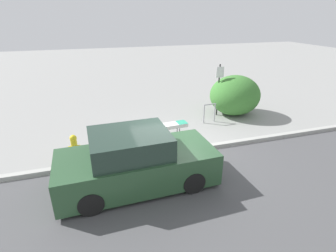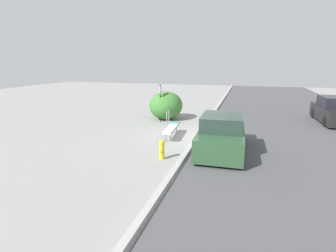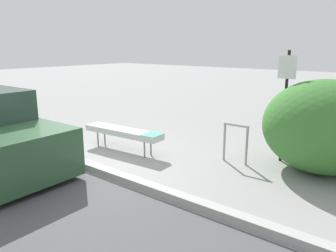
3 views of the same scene
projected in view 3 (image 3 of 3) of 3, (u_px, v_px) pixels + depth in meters
The scene contains 7 objects.
ground_plane at pixel (82, 167), 6.63m from camera, with size 60.00×60.00×0.00m, color gray.
curb at pixel (82, 163), 6.61m from camera, with size 60.00×0.20×0.13m.
bench at pixel (123, 132), 7.54m from camera, with size 2.09×0.55×0.52m.
bike_rack at pixel (236, 139), 6.75m from camera, with size 0.55×0.07×0.83m.
sign_post at pixel (285, 96), 6.63m from camera, with size 0.36×0.08×2.30m.
fire_hydrant at pixel (35, 119), 9.02m from camera, with size 0.36×0.22×0.77m.
shrub_hedge at pixel (323, 127), 6.19m from camera, with size 2.27×2.12×1.79m.
Camera 3 is at (5.26, -3.78, 2.37)m, focal length 35.00 mm.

